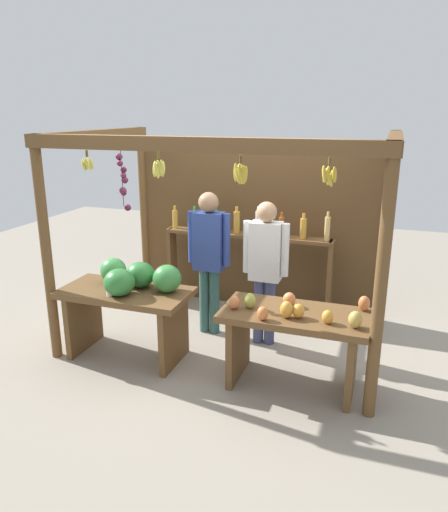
# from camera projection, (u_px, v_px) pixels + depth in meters

# --- Properties ---
(ground_plane) EXTENTS (12.00, 12.00, 0.00)m
(ground_plane) POSITION_uv_depth(u_px,v_px,m) (230.00, 337.00, 5.37)
(ground_plane) COLOR gray
(ground_plane) RESTS_ON ground
(market_stall) EXTENTS (3.18, 2.07, 2.21)m
(market_stall) POSITION_uv_depth(u_px,v_px,m) (242.00, 214.00, 5.39)
(market_stall) COLOR brown
(market_stall) RESTS_ON ground
(fruit_counter_left) EXTENTS (1.29, 0.65, 0.99)m
(fruit_counter_left) POSITION_uv_depth(u_px,v_px,m) (130.00, 294.00, 4.78)
(fruit_counter_left) COLOR brown
(fruit_counter_left) RESTS_ON ground
(fruit_counter_right) EXTENTS (1.29, 0.64, 0.86)m
(fruit_counter_right) POSITION_uv_depth(u_px,v_px,m) (294.00, 330.00, 4.27)
(fruit_counter_right) COLOR brown
(fruit_counter_right) RESTS_ON ground
(bottle_shelf_unit) EXTENTS (2.04, 0.22, 1.34)m
(bottle_shelf_unit) POSITION_uv_depth(u_px,v_px,m) (247.00, 250.00, 5.81)
(bottle_shelf_unit) COLOR brown
(bottle_shelf_unit) RESTS_ON ground
(vendor_man) EXTENTS (0.48, 0.22, 1.59)m
(vendor_man) POSITION_uv_depth(u_px,v_px,m) (209.00, 251.00, 5.23)
(vendor_man) COLOR #305955
(vendor_man) RESTS_ON ground
(vendor_woman) EXTENTS (0.48, 0.21, 1.54)m
(vendor_woman) POSITION_uv_depth(u_px,v_px,m) (265.00, 261.00, 4.98)
(vendor_woman) COLOR #3F4570
(vendor_woman) RESTS_ON ground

